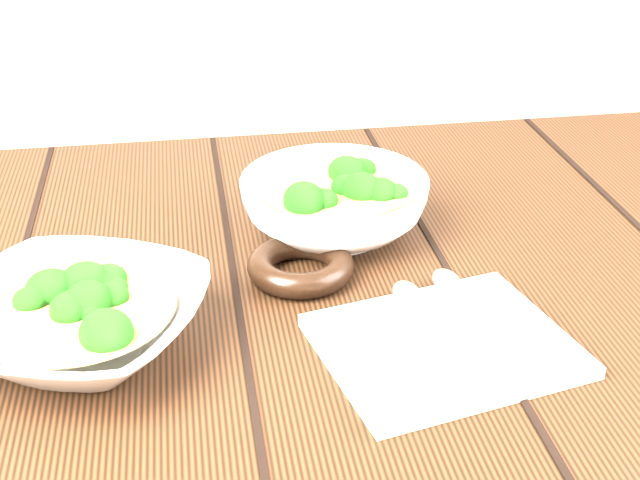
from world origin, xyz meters
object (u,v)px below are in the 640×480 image
(soup_bowl_back, at_px, (334,204))
(napkin, at_px, (445,346))
(soup_bowl_front, at_px, (76,320))
(trivet, at_px, (301,266))
(table, at_px, (264,406))

(soup_bowl_back, height_order, napkin, soup_bowl_back)
(soup_bowl_front, bearing_deg, trivet, 23.37)
(table, distance_m, soup_bowl_front, 0.22)
(soup_bowl_front, distance_m, napkin, 0.30)
(table, xyz_separation_m, soup_bowl_front, (-0.15, -0.05, 0.15))
(soup_bowl_front, xyz_separation_m, soup_bowl_back, (0.24, 0.17, 0.00))
(trivet, relative_size, napkin, 0.51)
(table, xyz_separation_m, napkin, (0.14, -0.10, 0.13))
(soup_bowl_back, height_order, trivet, soup_bowl_back)
(table, xyz_separation_m, soup_bowl_back, (0.09, 0.12, 0.15))
(trivet, bearing_deg, soup_bowl_front, -156.63)
(table, relative_size, soup_bowl_back, 4.82)
(table, xyz_separation_m, trivet, (0.04, 0.03, 0.13))
(soup_bowl_back, relative_size, trivet, 2.51)
(soup_bowl_back, relative_size, napkin, 1.28)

